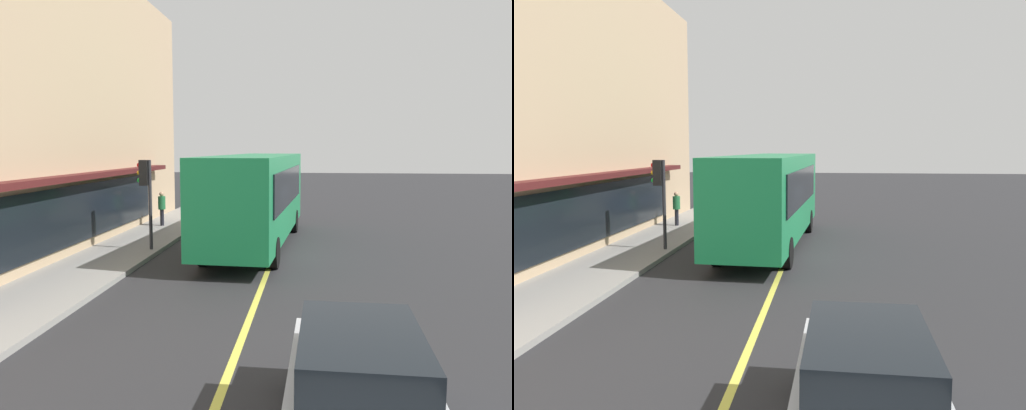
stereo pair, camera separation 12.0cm
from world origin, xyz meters
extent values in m
plane|color=#28282B|center=(0.00, 0.00, 0.00)|extent=(120.00, 120.00, 0.00)
cube|color=gray|center=(0.00, 5.44, 0.07)|extent=(80.00, 2.70, 0.15)
cube|color=#D8D14C|center=(0.00, 0.00, 0.00)|extent=(36.00, 0.16, 0.01)
cube|color=#4C1919|center=(-0.68, 6.54, 2.80)|extent=(17.61, 0.70, 0.20)
cube|color=black|center=(-0.68, 6.76, 1.50)|extent=(15.09, 0.08, 2.00)
cube|color=#197F47|center=(1.93, 0.80, 2.00)|extent=(11.11, 3.04, 3.00)
cube|color=black|center=(7.38, 0.53, 2.36)|extent=(0.22, 2.10, 1.80)
cube|color=black|center=(1.70, 2.08, 2.36)|extent=(8.79, 0.50, 1.32)
cube|color=black|center=(1.57, -0.46, 2.36)|extent=(8.79, 0.50, 1.32)
cube|color=#0CF259|center=(7.45, 0.52, 3.25)|extent=(0.17, 1.90, 0.36)
cube|color=#2D2D33|center=(7.48, 0.52, 0.75)|extent=(0.28, 2.40, 0.40)
cylinder|color=black|center=(5.51, 1.75, 0.50)|extent=(1.01, 0.35, 1.00)
cylinder|color=black|center=(5.39, -0.51, 0.50)|extent=(1.01, 0.35, 1.00)
cylinder|color=black|center=(-1.53, 2.10, 0.50)|extent=(1.01, 0.35, 1.00)
cylinder|color=black|center=(-1.64, -0.16, 0.50)|extent=(1.01, 0.35, 1.00)
cylinder|color=#2D2D33|center=(0.18, 4.41, 1.75)|extent=(0.12, 0.12, 3.20)
cube|color=black|center=(0.18, 4.61, 2.90)|extent=(0.30, 0.30, 0.90)
sphere|color=red|center=(0.18, 4.78, 3.17)|extent=(0.18, 0.18, 0.18)
sphere|color=orange|center=(0.18, 4.78, 2.90)|extent=(0.18, 0.18, 0.18)
sphere|color=green|center=(0.18, 4.78, 2.63)|extent=(0.18, 0.18, 0.18)
cube|color=navy|center=(12.24, 2.97, 0.60)|extent=(4.35, 1.92, 0.75)
cube|color=black|center=(12.39, 2.96, 1.25)|extent=(2.45, 1.58, 0.55)
cylinder|color=black|center=(10.80, 2.19, 0.32)|extent=(0.65, 0.24, 0.64)
cylinder|color=black|center=(10.84, 3.83, 0.32)|extent=(0.65, 0.24, 0.64)
cylinder|color=black|center=(13.64, 2.11, 0.32)|extent=(0.65, 0.24, 0.64)
cylinder|color=black|center=(13.68, 3.75, 0.32)|extent=(0.65, 0.24, 0.64)
cube|color=#B7BABF|center=(-11.26, -1.99, 0.60)|extent=(4.33, 1.88, 0.75)
cube|color=black|center=(-11.11, -2.00, 1.25)|extent=(2.44, 1.56, 0.55)
cylinder|color=black|center=(-9.86, -2.84, 0.32)|extent=(0.64, 0.23, 0.64)
cylinder|color=black|center=(-9.83, -1.20, 0.32)|extent=(0.64, 0.23, 0.64)
cylinder|color=black|center=(5.70, 5.68, 0.53)|extent=(0.18, 0.18, 0.77)
cylinder|color=#26723F|center=(5.70, 5.68, 1.22)|extent=(0.34, 0.34, 0.61)
sphere|color=tan|center=(5.70, 5.68, 1.63)|extent=(0.21, 0.21, 0.21)
camera|label=1|loc=(-17.32, -1.40, 3.78)|focal=35.81mm
camera|label=2|loc=(-17.31, -1.52, 3.78)|focal=35.81mm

